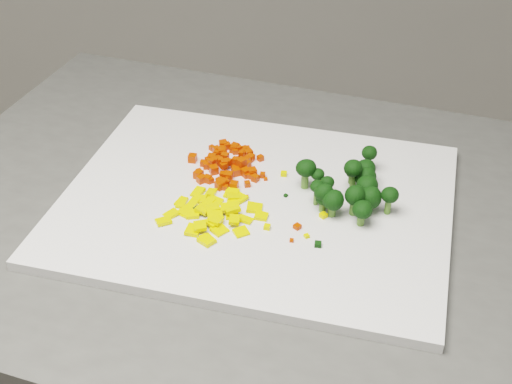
# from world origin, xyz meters

# --- Properties ---
(cutting_board) EXTENTS (0.52, 0.44, 0.01)m
(cutting_board) POSITION_xyz_m (0.00, 0.61, 0.91)
(cutting_board) COLOR silver
(cutting_board) RESTS_ON counter_block
(carrot_pile) EXTENTS (0.10, 0.10, 0.03)m
(carrot_pile) POSITION_xyz_m (-0.04, 0.67, 0.93)
(carrot_pile) COLOR red
(carrot_pile) RESTS_ON cutting_board
(pepper_pile) EXTENTS (0.12, 0.12, 0.02)m
(pepper_pile) POSITION_xyz_m (-0.04, 0.56, 0.92)
(pepper_pile) COLOR yellow
(pepper_pile) RESTS_ON cutting_board
(broccoli_pile) EXTENTS (0.12, 0.12, 0.06)m
(broccoli_pile) POSITION_xyz_m (0.11, 0.62, 0.94)
(broccoli_pile) COLOR black
(broccoli_pile) RESTS_ON cutting_board
(carrot_cube_0) EXTENTS (0.01, 0.01, 0.01)m
(carrot_cube_0) POSITION_xyz_m (-0.06, 0.67, 0.92)
(carrot_cube_0) COLOR red
(carrot_cube_0) RESTS_ON carrot_pile
(carrot_cube_1) EXTENTS (0.01, 0.01, 0.01)m
(carrot_cube_1) POSITION_xyz_m (-0.07, 0.71, 0.92)
(carrot_cube_1) COLOR red
(carrot_cube_1) RESTS_ON carrot_pile
(carrot_cube_2) EXTENTS (0.01, 0.01, 0.01)m
(carrot_cube_2) POSITION_xyz_m (-0.03, 0.70, 0.92)
(carrot_cube_2) COLOR red
(carrot_cube_2) RESTS_ON carrot_pile
(carrot_cube_3) EXTENTS (0.01, 0.01, 0.01)m
(carrot_cube_3) POSITION_xyz_m (-0.07, 0.67, 0.92)
(carrot_cube_3) COLOR red
(carrot_cube_3) RESTS_ON carrot_pile
(carrot_cube_4) EXTENTS (0.01, 0.01, 0.01)m
(carrot_cube_4) POSITION_xyz_m (-0.07, 0.67, 0.92)
(carrot_cube_4) COLOR red
(carrot_cube_4) RESTS_ON carrot_pile
(carrot_cube_5) EXTENTS (0.01, 0.01, 0.01)m
(carrot_cube_5) POSITION_xyz_m (-0.04, 0.65, 0.92)
(carrot_cube_5) COLOR red
(carrot_cube_5) RESTS_ON carrot_pile
(carrot_cube_6) EXTENTS (0.01, 0.01, 0.01)m
(carrot_cube_6) POSITION_xyz_m (-0.09, 0.68, 0.92)
(carrot_cube_6) COLOR red
(carrot_cube_6) RESTS_ON carrot_pile
(carrot_cube_7) EXTENTS (0.01, 0.01, 0.01)m
(carrot_cube_7) POSITION_xyz_m (0.00, 0.69, 0.92)
(carrot_cube_7) COLOR red
(carrot_cube_7) RESTS_ON carrot_pile
(carrot_cube_8) EXTENTS (0.01, 0.01, 0.01)m
(carrot_cube_8) POSITION_xyz_m (-0.06, 0.70, 0.92)
(carrot_cube_8) COLOR red
(carrot_cube_8) RESTS_ON carrot_pile
(carrot_cube_9) EXTENTS (0.01, 0.01, 0.01)m
(carrot_cube_9) POSITION_xyz_m (-0.04, 0.64, 0.92)
(carrot_cube_9) COLOR red
(carrot_cube_9) RESTS_ON carrot_pile
(carrot_cube_10) EXTENTS (0.01, 0.01, 0.01)m
(carrot_cube_10) POSITION_xyz_m (-0.04, 0.71, 0.92)
(carrot_cube_10) COLOR red
(carrot_cube_10) RESTS_ON carrot_pile
(carrot_cube_11) EXTENTS (0.01, 0.01, 0.01)m
(carrot_cube_11) POSITION_xyz_m (-0.05, 0.72, 0.92)
(carrot_cube_11) COLOR red
(carrot_cube_11) RESTS_ON carrot_pile
(carrot_cube_12) EXTENTS (0.01, 0.01, 0.01)m
(carrot_cube_12) POSITION_xyz_m (-0.04, 0.71, 0.92)
(carrot_cube_12) COLOR red
(carrot_cube_12) RESTS_ON carrot_pile
(carrot_cube_13) EXTENTS (0.01, 0.01, 0.01)m
(carrot_cube_13) POSITION_xyz_m (-0.05, 0.72, 0.92)
(carrot_cube_13) COLOR red
(carrot_cube_13) RESTS_ON carrot_pile
(carrot_cube_14) EXTENTS (0.01, 0.01, 0.01)m
(carrot_cube_14) POSITION_xyz_m (-0.03, 0.67, 0.92)
(carrot_cube_14) COLOR red
(carrot_cube_14) RESTS_ON carrot_pile
(carrot_cube_15) EXTENTS (0.01, 0.01, 0.01)m
(carrot_cube_15) POSITION_xyz_m (-0.06, 0.64, 0.92)
(carrot_cube_15) COLOR red
(carrot_cube_15) RESTS_ON carrot_pile
(carrot_cube_16) EXTENTS (0.01, 0.01, 0.01)m
(carrot_cube_16) POSITION_xyz_m (-0.04, 0.63, 0.92)
(carrot_cube_16) COLOR red
(carrot_cube_16) RESTS_ON carrot_pile
(carrot_cube_17) EXTENTS (0.01, 0.01, 0.01)m
(carrot_cube_17) POSITION_xyz_m (-0.01, 0.69, 0.92)
(carrot_cube_17) COLOR red
(carrot_cube_17) RESTS_ON carrot_pile
(carrot_cube_18) EXTENTS (0.01, 0.01, 0.01)m
(carrot_cube_18) POSITION_xyz_m (-0.06, 0.69, 0.92)
(carrot_cube_18) COLOR red
(carrot_cube_18) RESTS_ON carrot_pile
(carrot_cube_19) EXTENTS (0.01, 0.01, 0.01)m
(carrot_cube_19) POSITION_xyz_m (-0.02, 0.67, 0.92)
(carrot_cube_19) COLOR red
(carrot_cube_19) RESTS_ON carrot_pile
(carrot_cube_20) EXTENTS (0.01, 0.01, 0.01)m
(carrot_cube_20) POSITION_xyz_m (-0.02, 0.67, 0.93)
(carrot_cube_20) COLOR red
(carrot_cube_20) RESTS_ON carrot_pile
(carrot_cube_21) EXTENTS (0.01, 0.01, 0.01)m
(carrot_cube_21) POSITION_xyz_m (-0.04, 0.71, 0.92)
(carrot_cube_21) COLOR red
(carrot_cube_21) RESTS_ON carrot_pile
(carrot_cube_22) EXTENTS (0.01, 0.01, 0.01)m
(carrot_cube_22) POSITION_xyz_m (-0.02, 0.71, 0.92)
(carrot_cube_22) COLOR red
(carrot_cube_22) RESTS_ON carrot_pile
(carrot_cube_23) EXTENTS (0.01, 0.01, 0.01)m
(carrot_cube_23) POSITION_xyz_m (-0.06, 0.71, 0.92)
(carrot_cube_23) COLOR red
(carrot_cube_23) RESTS_ON carrot_pile
(carrot_cube_24) EXTENTS (0.01, 0.01, 0.01)m
(carrot_cube_24) POSITION_xyz_m (-0.06, 0.67, 0.92)
(carrot_cube_24) COLOR red
(carrot_cube_24) RESTS_ON carrot_pile
(carrot_cube_25) EXTENTS (0.01, 0.01, 0.01)m
(carrot_cube_25) POSITION_xyz_m (-0.05, 0.68, 0.92)
(carrot_cube_25) COLOR red
(carrot_cube_25) RESTS_ON carrot_pile
(carrot_cube_26) EXTENTS (0.01, 0.01, 0.01)m
(carrot_cube_26) POSITION_xyz_m (-0.04, 0.67, 0.92)
(carrot_cube_26) COLOR red
(carrot_cube_26) RESTS_ON carrot_pile
(carrot_cube_27) EXTENTS (0.01, 0.01, 0.01)m
(carrot_cube_27) POSITION_xyz_m (-0.04, 0.65, 0.92)
(carrot_cube_27) COLOR red
(carrot_cube_27) RESTS_ON carrot_pile
(carrot_cube_28) EXTENTS (0.01, 0.01, 0.01)m
(carrot_cube_28) POSITION_xyz_m (-0.03, 0.68, 0.92)
(carrot_cube_28) COLOR red
(carrot_cube_28) RESTS_ON carrot_pile
(carrot_cube_29) EXTENTS (0.01, 0.01, 0.01)m
(carrot_cube_29) POSITION_xyz_m (-0.05, 0.71, 0.92)
(carrot_cube_29) COLOR red
(carrot_cube_29) RESTS_ON carrot_pile
(carrot_cube_30) EXTENTS (0.01, 0.01, 0.01)m
(carrot_cube_30) POSITION_xyz_m (-0.01, 0.65, 0.92)
(carrot_cube_30) COLOR red
(carrot_cube_30) RESTS_ON carrot_pile
(carrot_cube_31) EXTENTS (0.01, 0.01, 0.01)m
(carrot_cube_31) POSITION_xyz_m (-0.02, 0.71, 0.92)
(carrot_cube_31) COLOR red
(carrot_cube_31) RESTS_ON carrot_pile
(carrot_cube_32) EXTENTS (0.01, 0.01, 0.01)m
(carrot_cube_32) POSITION_xyz_m (-0.06, 0.64, 0.92)
(carrot_cube_32) COLOR red
(carrot_cube_32) RESTS_ON carrot_pile
(carrot_cube_33) EXTENTS (0.01, 0.01, 0.01)m
(carrot_cube_33) POSITION_xyz_m (-0.01, 0.66, 0.92)
(carrot_cube_33) COLOR red
(carrot_cube_33) RESTS_ON carrot_pile
(carrot_cube_34) EXTENTS (0.01, 0.01, 0.01)m
(carrot_cube_34) POSITION_xyz_m (-0.02, 0.67, 0.92)
(carrot_cube_34) COLOR red
(carrot_cube_34) RESTS_ON carrot_pile
(carrot_cube_35) EXTENTS (0.01, 0.01, 0.01)m
(carrot_cube_35) POSITION_xyz_m (-0.05, 0.72, 0.92)
(carrot_cube_35) COLOR red
(carrot_cube_35) RESTS_ON carrot_pile
(carrot_cube_36) EXTENTS (0.01, 0.01, 0.01)m
(carrot_cube_36) POSITION_xyz_m (-0.03, 0.67, 0.92)
(carrot_cube_36) COLOR red
(carrot_cube_36) RESTS_ON carrot_pile
(carrot_cube_37) EXTENTS (0.01, 0.01, 0.01)m
(carrot_cube_37) POSITION_xyz_m (-0.01, 0.65, 0.92)
(carrot_cube_37) COLOR red
(carrot_cube_37) RESTS_ON carrot_pile
(carrot_cube_38) EXTENTS (0.01, 0.01, 0.01)m
(carrot_cube_38) POSITION_xyz_m (-0.06, 0.67, 0.92)
(carrot_cube_38) COLOR red
(carrot_cube_38) RESTS_ON carrot_pile
(carrot_cube_39) EXTENTS (0.01, 0.01, 0.01)m
(carrot_cube_39) POSITION_xyz_m (-0.02, 0.70, 0.92)
(carrot_cube_39) COLOR red
(carrot_cube_39) RESTS_ON carrot_pile
(carrot_cube_40) EXTENTS (0.01, 0.01, 0.01)m
(carrot_cube_40) POSITION_xyz_m (-0.02, 0.66, 0.92)
(carrot_cube_40) COLOR red
(carrot_cube_40) RESTS_ON carrot_pile
(carrot_cube_41) EXTENTS (0.01, 0.01, 0.01)m
(carrot_cube_41) POSITION_xyz_m (-0.07, 0.64, 0.92)
(carrot_cube_41) COLOR red
(carrot_cube_41) RESTS_ON carrot_pile
(carrot_cube_42) EXTENTS (0.01, 0.01, 0.01)m
(carrot_cube_42) POSITION_xyz_m (-0.03, 0.66, 0.92)
(carrot_cube_42) COLOR red
(carrot_cube_42) RESTS_ON carrot_pile
(carrot_cube_43) EXTENTS (0.01, 0.01, 0.01)m
(carrot_cube_43) POSITION_xyz_m (-0.04, 0.66, 0.92)
(carrot_cube_43) COLOR red
(carrot_cube_43) RESTS_ON carrot_pile
(carrot_cube_44) EXTENTS (0.01, 0.01, 0.01)m
(carrot_cube_44) POSITION_xyz_m (-0.03, 0.68, 0.92)
(carrot_cube_44) COLOR red
(carrot_cube_44) RESTS_ON carrot_pile
(carrot_cube_45) EXTENTS (0.01, 0.01, 0.01)m
(carrot_cube_45) POSITION_xyz_m (-0.06, 0.68, 0.92)
(carrot_cube_45) COLOR red
(carrot_cube_45) RESTS_ON carrot_pile
(carrot_cube_46) EXTENTS (0.01, 0.01, 0.01)m
(carrot_cube_46) POSITION_xyz_m (-0.04, 0.62, 0.92)
(carrot_cube_46) COLOR red
(carrot_cube_46) RESTS_ON carrot_pile
(carrot_cube_47) EXTENTS (0.01, 0.01, 0.01)m
(carrot_cube_47) POSITION_xyz_m (-0.06, 0.66, 0.92)
(carrot_cube_47) COLOR red
(carrot_cube_47) RESTS_ON carrot_pile
(carrot_cube_48) EXTENTS (0.01, 0.01, 0.01)m
(carrot_cube_48) POSITION_xyz_m (-0.03, 0.63, 0.92)
(carrot_cube_48) COLOR red
(carrot_cube_48) RESTS_ON carrot_pile
(carrot_cube_49) EXTENTS (0.01, 0.01, 0.01)m
(carrot_cube_49) POSITION_xyz_m (-0.02, 0.69, 0.92)
(carrot_cube_49) COLOR red
(carrot_cube_49) RESTS_ON carrot_pile
(carrot_cube_50) EXTENTS (0.01, 0.01, 0.01)m
(carrot_cube_50) POSITION_xyz_m (-0.01, 0.63, 0.92)
(carrot_cube_50) COLOR red
(carrot_cube_50) RESTS_ON carrot_pile
(carrot_cube_51) EXTENTS (0.01, 0.01, 0.01)m
(carrot_cube_51) POSITION_xyz_m (-0.04, 0.66, 0.92)
(carrot_cube_51) COLOR red
(carrot_cube_51) RESTS_ON carrot_pile
(carrot_cube_52) EXTENTS (0.01, 0.01, 0.01)m
(carrot_cube_52) POSITION_xyz_m (-0.02, 0.68, 0.92)
(carrot_cube_52) COLOR red
(carrot_cube_52) RESTS_ON carrot_pile
(carrot_cube_53) EXTENTS (0.01, 0.01, 0.01)m
(carrot_cube_53) POSITION_xyz_m (-0.06, 0.68, 0.92)
(carrot_cube_53) COLOR red
(carrot_cube_53) RESTS_ON carrot_pile
(carrot_cube_54) EXTENTS (0.01, 0.01, 0.01)m
(carrot_cube_54) POSITION_xyz_m (-0.05, 0.72, 0.92)
(carrot_cube_54) COLOR red
(carrot_cube_54) RESTS_ON carrot_pile
(carrot_cube_55) EXTENTS (0.01, 0.01, 0.01)m
(carrot_cube_55) POSITION_xyz_m (-0.00, 0.64, 0.92)
(carrot_cube_55) COLOR red
(carrot_cube_55) RESTS_ON carrot_pile
(carrot_cube_56) EXTENTS (0.01, 0.01, 0.01)m
(carrot_cube_56) POSITION_xyz_m (-0.05, 0.70, 0.92)
(carrot_cube_56) COLOR red
(carrot_cube_56) RESTS_ON carrot_pile
(carrot_cube_57) EXTENTS (0.01, 0.01, 0.01)m
(carrot_cube_57) POSITION_xyz_m (-0.07, 0.64, 0.92)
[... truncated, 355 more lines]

